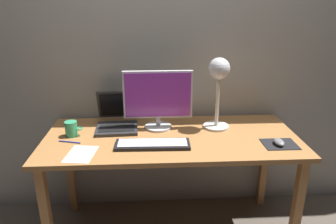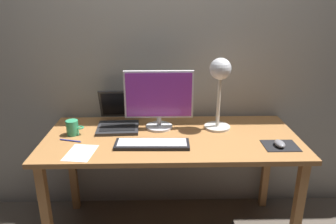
% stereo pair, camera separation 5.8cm
% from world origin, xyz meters
% --- Properties ---
extents(back_wall, '(4.80, 0.06, 2.60)m').
position_xyz_m(back_wall, '(0.00, 0.40, 1.30)').
color(back_wall, '#9E998E').
rests_on(back_wall, ground).
extents(desk, '(1.60, 0.70, 0.74)m').
position_xyz_m(desk, '(0.00, 0.00, 0.66)').
color(desk, '#A8703D').
rests_on(desk, ground).
extents(monitor, '(0.45, 0.18, 0.39)m').
position_xyz_m(monitor, '(-0.08, 0.14, 0.95)').
color(monitor, silver).
rests_on(monitor, desk).
extents(keyboard_main, '(0.44, 0.15, 0.03)m').
position_xyz_m(keyboard_main, '(-0.12, -0.14, 0.75)').
color(keyboard_main, black).
rests_on(keyboard_main, desk).
extents(laptop, '(0.29, 0.34, 0.23)m').
position_xyz_m(laptop, '(-0.36, 0.19, 0.80)').
color(laptop, '#28282B').
rests_on(laptop, desk).
extents(desk_lamp, '(0.17, 0.17, 0.47)m').
position_xyz_m(desk_lamp, '(0.31, 0.13, 1.08)').
color(desk_lamp, beige).
rests_on(desk_lamp, desk).
extents(mousepad, '(0.20, 0.16, 0.00)m').
position_xyz_m(mousepad, '(0.64, -0.16, 0.74)').
color(mousepad, black).
rests_on(mousepad, desk).
extents(mouse, '(0.06, 0.10, 0.03)m').
position_xyz_m(mouse, '(0.63, -0.17, 0.76)').
color(mouse, slate).
rests_on(mouse, mousepad).
extents(coffee_mug, '(0.11, 0.08, 0.10)m').
position_xyz_m(coffee_mug, '(-0.63, 0.04, 0.79)').
color(coffee_mug, '#339966').
rests_on(coffee_mug, desk).
extents(paper_sheet_near_mouse, '(0.17, 0.23, 0.00)m').
position_xyz_m(paper_sheet_near_mouse, '(-0.52, -0.22, 0.74)').
color(paper_sheet_near_mouse, white).
rests_on(paper_sheet_near_mouse, desk).
extents(pen, '(0.14, 0.05, 0.01)m').
position_xyz_m(pen, '(-0.62, -0.06, 0.74)').
color(pen, '#2633A5').
rests_on(pen, desk).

